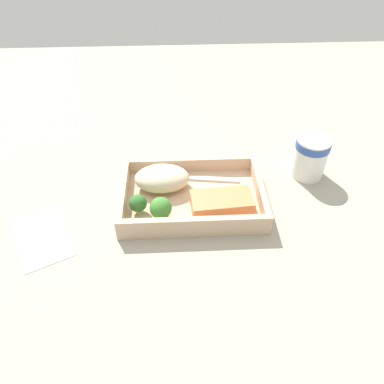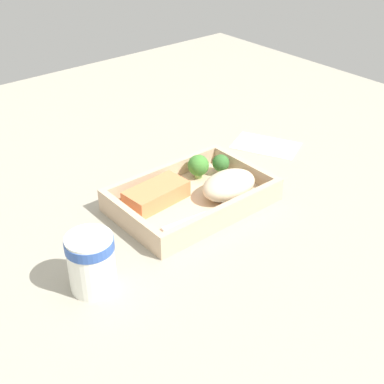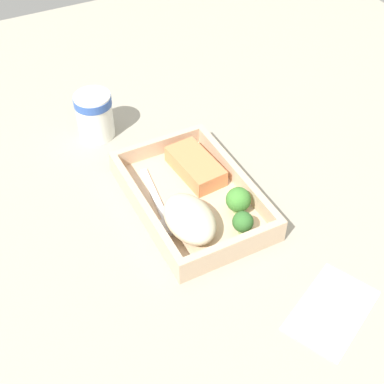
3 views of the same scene
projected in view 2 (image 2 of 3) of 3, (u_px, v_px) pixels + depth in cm
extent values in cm
cube|color=gray|center=(192.00, 209.00, 96.46)|extent=(160.00, 160.00, 2.00)
cube|color=#CBAB8A|center=(192.00, 202.00, 95.62)|extent=(27.47, 18.21, 1.20)
cube|color=#CBAB8A|center=(225.00, 213.00, 88.95)|extent=(27.47, 1.20, 3.05)
cube|color=#CBAB8A|center=(163.00, 174.00, 100.04)|extent=(27.47, 1.20, 3.05)
cube|color=#CBAB8A|center=(130.00, 219.00, 87.35)|extent=(1.20, 15.81, 3.05)
cube|color=#CBAB8A|center=(245.00, 169.00, 101.64)|extent=(1.20, 15.81, 3.05)
cube|color=#E7814D|center=(156.00, 194.00, 93.81)|extent=(11.72, 6.60, 3.06)
ellipsoid|color=beige|center=(229.00, 185.00, 95.00)|extent=(10.84, 7.25, 4.61)
cylinder|color=#8BAB62|center=(221.00, 170.00, 102.67)|extent=(1.25, 1.25, 1.46)
sphere|color=#31662A|center=(221.00, 163.00, 101.81)|extent=(3.30, 3.30, 3.30)
cylinder|color=#7CA156|center=(198.00, 174.00, 101.48)|extent=(1.53, 1.53, 1.50)
sphere|color=#408130|center=(198.00, 165.00, 100.50)|extent=(4.03, 4.03, 4.03)
cube|color=silver|center=(195.00, 218.00, 89.77)|extent=(12.44, 2.65, 0.44)
cube|color=silver|center=(233.00, 205.00, 93.38)|extent=(3.65, 2.61, 0.44)
cylinder|color=white|center=(92.00, 263.00, 75.24)|extent=(6.72, 6.72, 8.85)
cylinder|color=#3356A8|center=(89.00, 244.00, 73.54)|extent=(6.92, 6.92, 1.59)
cube|color=white|center=(266.00, 145.00, 115.73)|extent=(13.66, 16.14, 0.24)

